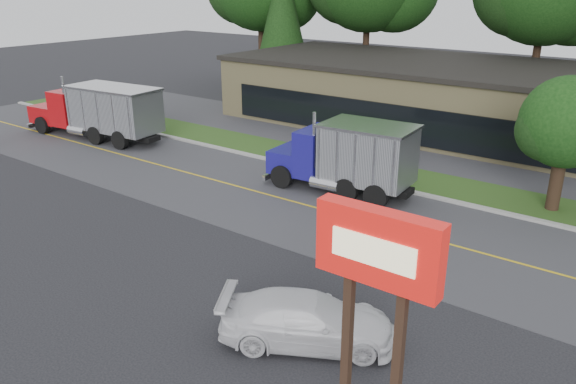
# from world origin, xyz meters

# --- Properties ---
(ground) EXTENTS (140.00, 140.00, 0.00)m
(ground) POSITION_xyz_m (0.00, 0.00, 0.00)
(ground) COLOR #2F2F34
(ground) RESTS_ON ground
(road) EXTENTS (60.00, 8.00, 0.02)m
(road) POSITION_xyz_m (0.00, 9.00, 0.00)
(road) COLOR #4A4A4E
(road) RESTS_ON ground
(center_line) EXTENTS (60.00, 0.12, 0.01)m
(center_line) POSITION_xyz_m (0.00, 9.00, 0.00)
(center_line) COLOR gold
(center_line) RESTS_ON ground
(curb) EXTENTS (60.00, 0.30, 0.12)m
(curb) POSITION_xyz_m (0.00, 13.20, 0.00)
(curb) COLOR #9E9E99
(curb) RESTS_ON ground
(grass_verge) EXTENTS (60.00, 3.40, 0.03)m
(grass_verge) POSITION_xyz_m (0.00, 15.00, 0.00)
(grass_verge) COLOR #31501B
(grass_verge) RESTS_ON ground
(far_parking) EXTENTS (60.00, 7.00, 0.02)m
(far_parking) POSITION_xyz_m (0.00, 20.00, 0.00)
(far_parking) COLOR #4A4A4E
(far_parking) RESTS_ON ground
(strip_mall) EXTENTS (32.00, 12.00, 4.00)m
(strip_mall) POSITION_xyz_m (2.00, 26.00, 2.00)
(strip_mall) COLOR tan
(strip_mall) RESTS_ON ground
(evergreen_left) EXTENTS (5.17, 5.17, 11.75)m
(evergreen_left) POSITION_xyz_m (-16.00, 30.00, 6.46)
(evergreen_left) COLOR #382619
(evergreen_left) RESTS_ON ground
(tree_verge) EXTENTS (4.06, 3.82, 5.79)m
(tree_verge) POSITION_xyz_m (10.06, 15.05, 3.68)
(tree_verge) COLOR #382619
(tree_verge) RESTS_ON ground
(dump_truck_red) EXTENTS (10.13, 3.53, 3.36)m
(dump_truck_red) POSITION_xyz_m (-15.52, 10.56, 1.81)
(dump_truck_red) COLOR black
(dump_truck_red) RESTS_ON ground
(dump_truck_blue) EXTENTS (7.05, 3.08, 3.36)m
(dump_truck_blue) POSITION_xyz_m (1.75, 11.51, 1.80)
(dump_truck_blue) COLOR black
(dump_truck_blue) RESTS_ON ground
(rally_car) EXTENTS (5.15, 4.08, 1.40)m
(rally_car) POSITION_xyz_m (6.87, 0.82, 0.70)
(rally_car) COLOR silver
(rally_car) RESTS_ON ground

